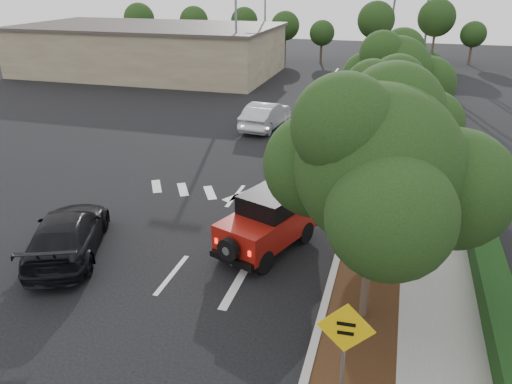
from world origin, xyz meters
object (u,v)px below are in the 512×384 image
at_px(silver_suv_ahead, 321,134).
at_px(speed_hump_sign, 345,340).
at_px(red_jeep, 270,221).
at_px(black_suv_oncoming, 67,234).

distance_m(silver_suv_ahead, speed_hump_sign, 16.93).
relative_size(silver_suv_ahead, speed_hump_sign, 2.19).
relative_size(red_jeep, speed_hump_sign, 1.62).
bearing_deg(silver_suv_ahead, red_jeep, -113.77).
bearing_deg(silver_suv_ahead, speed_hump_sign, -103.62).
bearing_deg(silver_suv_ahead, black_suv_oncoming, -138.96).
xyz_separation_m(red_jeep, speed_hump_sign, (3.03, -5.88, 0.70)).
bearing_deg(red_jeep, black_suv_oncoming, -139.63).
distance_m(red_jeep, silver_suv_ahead, 10.74).
height_order(silver_suv_ahead, black_suv_oncoming, silver_suv_ahead).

